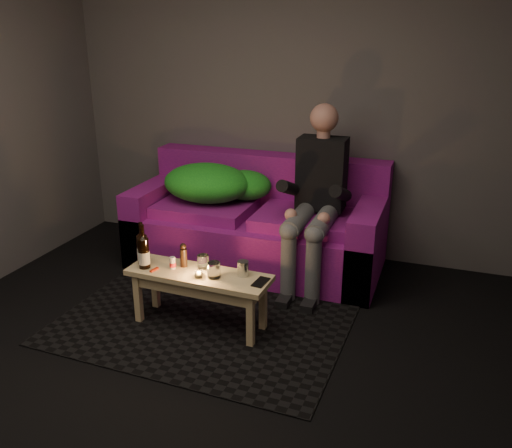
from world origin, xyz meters
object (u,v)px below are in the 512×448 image
Objects in this scene: beer_bottle_b at (144,252)px; steel_cup at (243,268)px; person at (316,194)px; coffee_table at (199,282)px; sofa at (258,227)px; beer_bottle_a at (142,248)px.

steel_cup is (0.67, 0.11, -0.06)m from beer_bottle_b.
coffee_table is at bearing -119.70° from person.
sofa is 6.72× the size of beer_bottle_b.
sofa is 20.40× the size of steel_cup.
person is 1.18m from coffee_table.
sofa is 1.26m from beer_bottle_b.
beer_bottle_a reaches higher than steel_cup.
beer_bottle_b reaches higher than coffee_table.
sofa reaches higher than coffee_table.
coffee_table is at bearing -90.94° from sofa.
sofa is 1.14m from coffee_table.
steel_cup is at bearing -75.63° from sofa.
steel_cup is (0.29, 0.06, 0.12)m from coffee_table.
coffee_table is 0.46m from beer_bottle_a.
beer_bottle_b is at bearing -52.42° from beer_bottle_a.
person is at bearing 60.30° from coffee_table.
coffee_table is (-0.02, -1.14, 0.00)m from sofa.
beer_bottle_b is (-0.93, -1.01, -0.21)m from person.
beer_bottle_b is at bearing -172.59° from coffee_table.
coffee_table is at bearing -1.11° from beer_bottle_a.
coffee_table is 9.65× the size of steel_cup.
coffee_table is at bearing -168.66° from steel_cup.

